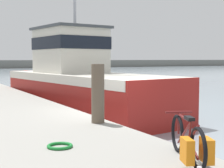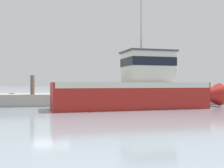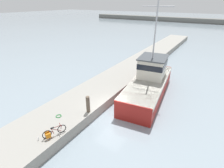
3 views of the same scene
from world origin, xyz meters
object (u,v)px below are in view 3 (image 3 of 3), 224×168
Objects in this scene: mooring_post at (88,104)px; bicycle_touring at (52,132)px; fishing_boat_main at (150,81)px; water_bottle_by_bike at (38,139)px.

bicycle_touring is at bearing -93.65° from mooring_post.
water_bottle_by_bike is (-3.29, -11.84, -0.44)m from fishing_boat_main.
mooring_post is (-2.55, -7.46, 0.16)m from fishing_boat_main.
water_bottle_by_bike is (-0.51, -0.76, -0.20)m from bicycle_touring.
fishing_boat_main is 51.92× the size of water_bottle_by_bike.
bicycle_touring is at bearing 56.09° from water_bottle_by_bike.
fishing_boat_main is at bearing 99.09° from bicycle_touring.
bicycle_touring is 1.08× the size of mooring_post.
bicycle_touring reaches higher than water_bottle_by_bike.
fishing_boat_main is 8.16× the size of bicycle_touring.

